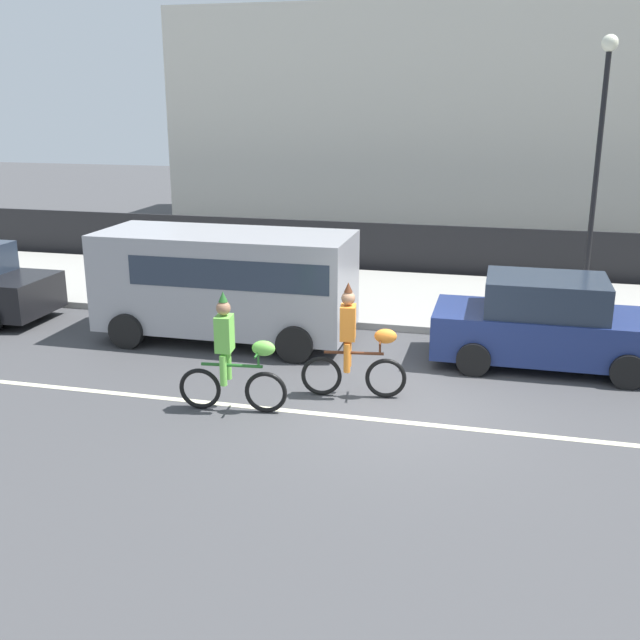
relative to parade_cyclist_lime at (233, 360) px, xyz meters
name	(u,v)px	position (x,y,z in m)	size (l,w,h in m)	color
ground_plane	(393,408)	(2.41, 0.69, -0.84)	(80.00, 80.00, 0.00)	#424244
road_centre_line	(388,421)	(2.41, 0.19, -0.84)	(36.00, 0.14, 0.01)	beige
sidewalk_curb	(434,300)	(2.41, 7.19, -0.77)	(60.00, 5.00, 0.15)	#9E9B93
fence_line	(446,251)	(2.41, 10.09, -0.14)	(40.00, 0.08, 1.40)	black
building_backdrop	(579,123)	(6.23, 18.69, 3.00)	(28.00, 8.00, 7.69)	beige
parade_cyclist_lime	(233,360)	(0.00, 0.00, 0.00)	(1.72, 0.50, 1.92)	black
parade_cyclist_orange	(355,348)	(1.71, 1.03, 0.00)	(1.71, 0.52, 1.92)	black
parked_van_grey	(229,278)	(-1.31, 3.39, 0.44)	(5.00, 2.22, 2.18)	#99999E
parked_car_navy	(548,324)	(4.79, 3.34, -0.06)	(4.10, 1.92, 1.64)	navy
street_lamp_post	(601,132)	(5.83, 7.84, 3.15)	(0.36, 0.36, 5.86)	black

